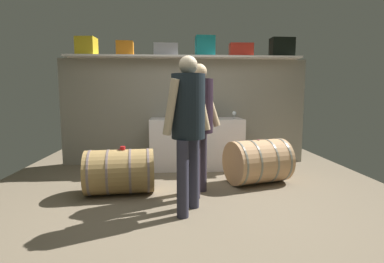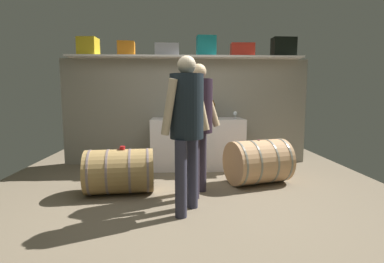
{
  "view_description": "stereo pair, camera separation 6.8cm",
  "coord_description": "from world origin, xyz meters",
  "px_view_note": "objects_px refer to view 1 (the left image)",
  "views": [
    {
      "loc": [
        -0.22,
        -3.32,
        1.3
      ],
      "look_at": [
        0.05,
        0.87,
        0.77
      ],
      "focal_mm": 28.11,
      "sensor_mm": 36.0,
      "label": 1
    },
    {
      "loc": [
        -0.15,
        -3.32,
        1.3
      ],
      "look_at": [
        0.05,
        0.87,
        0.77
      ],
      "focal_mm": 28.11,
      "sensor_mm": 36.0,
      "label": 2
    }
  ],
  "objects_px": {
    "wine_bottle_amber": "(212,110)",
    "wine_barrel_near": "(120,172)",
    "visitor_tasting": "(199,116)",
    "toolcase_black": "(282,47)",
    "tasting_cup": "(123,148)",
    "toolcase_grey": "(166,50)",
    "winemaker_pouring": "(188,118)",
    "toolcase_teal": "(205,46)",
    "toolcase_red": "(241,50)",
    "toolcase_yellow": "(87,46)",
    "toolcase_orange": "(125,49)",
    "work_cabinet": "(196,143)",
    "wine_glass": "(234,114)",
    "wine_barrel_far": "(258,161)"
  },
  "relations": [
    {
      "from": "toolcase_red",
      "to": "winemaker_pouring",
      "type": "distance_m",
      "value": 2.68
    },
    {
      "from": "visitor_tasting",
      "to": "toolcase_black",
      "type": "bearing_deg",
      "value": 157.82
    },
    {
      "from": "toolcase_red",
      "to": "tasting_cup",
      "type": "relative_size",
      "value": 6.11
    },
    {
      "from": "toolcase_black",
      "to": "visitor_tasting",
      "type": "xyz_separation_m",
      "value": [
        -1.63,
        -1.67,
        -1.1
      ]
    },
    {
      "from": "toolcase_black",
      "to": "wine_barrel_near",
      "type": "xyz_separation_m",
      "value": [
        -2.66,
        -1.56,
        -1.83
      ]
    },
    {
      "from": "work_cabinet",
      "to": "visitor_tasting",
      "type": "bearing_deg",
      "value": -92.89
    },
    {
      "from": "wine_glass",
      "to": "wine_barrel_near",
      "type": "bearing_deg",
      "value": -144.07
    },
    {
      "from": "toolcase_grey",
      "to": "tasting_cup",
      "type": "relative_size",
      "value": 6.17
    },
    {
      "from": "toolcase_yellow",
      "to": "toolcase_black",
      "type": "distance_m",
      "value": 3.44
    },
    {
      "from": "toolcase_black",
      "to": "work_cabinet",
      "type": "bearing_deg",
      "value": -173.74
    },
    {
      "from": "wine_bottle_amber",
      "to": "tasting_cup",
      "type": "bearing_deg",
      "value": -132.17
    },
    {
      "from": "toolcase_red",
      "to": "work_cabinet",
      "type": "bearing_deg",
      "value": -162.19
    },
    {
      "from": "wine_bottle_amber",
      "to": "wine_barrel_near",
      "type": "bearing_deg",
      "value": -133.15
    },
    {
      "from": "toolcase_teal",
      "to": "toolcase_grey",
      "type": "bearing_deg",
      "value": 176.24
    },
    {
      "from": "tasting_cup",
      "to": "toolcase_grey",
      "type": "bearing_deg",
      "value": 71.11
    },
    {
      "from": "toolcase_yellow",
      "to": "winemaker_pouring",
      "type": "bearing_deg",
      "value": -49.34
    },
    {
      "from": "wine_bottle_amber",
      "to": "wine_barrel_far",
      "type": "relative_size",
      "value": 0.31
    },
    {
      "from": "toolcase_teal",
      "to": "wine_glass",
      "type": "height_order",
      "value": "toolcase_teal"
    },
    {
      "from": "toolcase_black",
      "to": "wine_glass",
      "type": "relative_size",
      "value": 3.2
    },
    {
      "from": "tasting_cup",
      "to": "work_cabinet",
      "type": "bearing_deg",
      "value": 51.39
    },
    {
      "from": "tasting_cup",
      "to": "winemaker_pouring",
      "type": "xyz_separation_m",
      "value": [
        0.81,
        -0.68,
        0.44
      ]
    },
    {
      "from": "toolcase_grey",
      "to": "wine_bottle_amber",
      "type": "height_order",
      "value": "toolcase_grey"
    },
    {
      "from": "toolcase_grey",
      "to": "visitor_tasting",
      "type": "distance_m",
      "value": 2.02
    },
    {
      "from": "toolcase_orange",
      "to": "wine_glass",
      "type": "bearing_deg",
      "value": -12.63
    },
    {
      "from": "toolcase_teal",
      "to": "toolcase_red",
      "type": "relative_size",
      "value": 0.85
    },
    {
      "from": "toolcase_red",
      "to": "wine_glass",
      "type": "relative_size",
      "value": 3.23
    },
    {
      "from": "work_cabinet",
      "to": "tasting_cup",
      "type": "distance_m",
      "value": 1.7
    },
    {
      "from": "toolcase_black",
      "to": "tasting_cup",
      "type": "height_order",
      "value": "toolcase_black"
    },
    {
      "from": "winemaker_pouring",
      "to": "toolcase_teal",
      "type": "bearing_deg",
      "value": 15.46
    },
    {
      "from": "toolcase_yellow",
      "to": "toolcase_orange",
      "type": "bearing_deg",
      "value": 4.42
    },
    {
      "from": "toolcase_yellow",
      "to": "toolcase_black",
      "type": "xyz_separation_m",
      "value": [
        3.44,
        0.0,
        0.01
      ]
    },
    {
      "from": "winemaker_pouring",
      "to": "visitor_tasting",
      "type": "relative_size",
      "value": 1.02
    },
    {
      "from": "wine_glass",
      "to": "visitor_tasting",
      "type": "bearing_deg",
      "value": -117.71
    },
    {
      "from": "toolcase_black",
      "to": "toolcase_grey",
      "type": "bearing_deg",
      "value": 177.73
    },
    {
      "from": "winemaker_pouring",
      "to": "work_cabinet",
      "type": "bearing_deg",
      "value": 18.98
    },
    {
      "from": "tasting_cup",
      "to": "wine_barrel_far",
      "type": "bearing_deg",
      "value": 10.59
    },
    {
      "from": "work_cabinet",
      "to": "wine_barrel_near",
      "type": "distance_m",
      "value": 1.73
    },
    {
      "from": "toolcase_orange",
      "to": "toolcase_red",
      "type": "distance_m",
      "value": 2.05
    },
    {
      "from": "toolcase_teal",
      "to": "winemaker_pouring",
      "type": "relative_size",
      "value": 0.21
    },
    {
      "from": "toolcase_orange",
      "to": "wine_barrel_far",
      "type": "xyz_separation_m",
      "value": [
        2.05,
        -1.2,
        -1.76
      ]
    },
    {
      "from": "toolcase_grey",
      "to": "toolcase_teal",
      "type": "distance_m",
      "value": 0.7
    },
    {
      "from": "visitor_tasting",
      "to": "work_cabinet",
      "type": "bearing_deg",
      "value": -160.71
    },
    {
      "from": "wine_bottle_amber",
      "to": "tasting_cup",
      "type": "xyz_separation_m",
      "value": [
        -1.35,
        -1.49,
        -0.41
      ]
    },
    {
      "from": "wine_bottle_amber",
      "to": "wine_barrel_near",
      "type": "height_order",
      "value": "wine_bottle_amber"
    },
    {
      "from": "toolcase_black",
      "to": "winemaker_pouring",
      "type": "height_order",
      "value": "toolcase_black"
    },
    {
      "from": "wine_glass",
      "to": "wine_barrel_far",
      "type": "bearing_deg",
      "value": -79.48
    },
    {
      "from": "toolcase_yellow",
      "to": "visitor_tasting",
      "type": "relative_size",
      "value": 0.19
    },
    {
      "from": "toolcase_yellow",
      "to": "winemaker_pouring",
      "type": "distance_m",
      "value": 2.97
    },
    {
      "from": "winemaker_pouring",
      "to": "toolcase_orange",
      "type": "bearing_deg",
      "value": 49.78
    },
    {
      "from": "toolcase_yellow",
      "to": "wine_barrel_near",
      "type": "relative_size",
      "value": 0.34
    }
  ]
}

